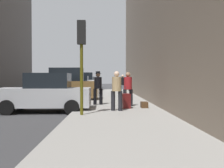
{
  "coord_description": "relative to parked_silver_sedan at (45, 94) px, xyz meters",
  "views": [
    {
      "loc": [
        5.43,
        -12.05,
        1.55
      ],
      "look_at": [
        5.83,
        4.04,
        1.19
      ],
      "focal_mm": 40.0,
      "sensor_mm": 36.0,
      "label": 1
    }
  ],
  "objects": [
    {
      "name": "pedestrian_in_tan_coat",
      "position": [
        3.25,
        -0.75,
        0.26
      ],
      "size": [
        0.53,
        0.49,
        1.71
      ],
      "color": "black",
      "rests_on": "sidewalk"
    },
    {
      "name": "parked_white_van",
      "position": [
        -0.0,
        18.5,
        0.18
      ],
      "size": [
        4.63,
        2.12,
        2.25
      ],
      "color": "silver",
      "rests_on": "ground_plane"
    },
    {
      "name": "rolling_suitcase",
      "position": [
        3.72,
        0.17,
        -0.36
      ],
      "size": [
        0.44,
        0.61,
        1.04
      ],
      "color": "#591414",
      "rests_on": "sidewalk"
    },
    {
      "name": "fire_hydrant",
      "position": [
        1.8,
        7.06,
        -0.35
      ],
      "size": [
        0.42,
        0.22,
        0.7
      ],
      "color": "red",
      "rests_on": "sidewalk"
    },
    {
      "name": "pedestrian_in_red_jacket",
      "position": [
        3.89,
        0.97,
        0.26
      ],
      "size": [
        0.53,
        0.47,
        1.71
      ],
      "color": "black",
      "rests_on": "sidewalk"
    },
    {
      "name": "sidewalk",
      "position": [
        3.35,
        0.54,
        -0.77
      ],
      "size": [
        4.0,
        40.0,
        0.15
      ],
      "primitive_type": "cube",
      "color": "gray",
      "rests_on": "ground_plane"
    },
    {
      "name": "pedestrian_with_fedora",
      "position": [
        2.36,
        1.78,
        0.29
      ],
      "size": [
        0.53,
        0.47,
        1.78
      ],
      "color": "black",
      "rests_on": "sidewalk"
    },
    {
      "name": "pedestrian_in_jeans",
      "position": [
        4.16,
        8.89,
        0.26
      ],
      "size": [
        0.51,
        0.42,
        1.71
      ],
      "color": "#728CB2",
      "rests_on": "sidewalk"
    },
    {
      "name": "duffel_bag",
      "position": [
        4.61,
        0.29,
        -0.56
      ],
      "size": [
        0.32,
        0.44,
        0.28
      ],
      "color": "#472D19",
      "rests_on": "sidewalk"
    },
    {
      "name": "parked_bronze_suv",
      "position": [
        -0.0,
        5.39,
        0.18
      ],
      "size": [
        4.66,
        2.17,
        2.25
      ],
      "color": "brown",
      "rests_on": "ground_plane"
    },
    {
      "name": "parked_gray_coupe",
      "position": [
        -0.0,
        24.17,
        0.0
      ],
      "size": [
        4.27,
        2.19,
        1.79
      ],
      "color": "slate",
      "rests_on": "ground_plane"
    },
    {
      "name": "traffic_light",
      "position": [
        1.85,
        -1.94,
        1.91
      ],
      "size": [
        0.32,
        0.32,
        3.6
      ],
      "color": "#514C0F",
      "rests_on": "sidewalk"
    },
    {
      "name": "parked_blue_sedan",
      "position": [
        0.0,
        11.96,
        0.0
      ],
      "size": [
        4.21,
        2.08,
        1.79
      ],
      "color": "navy",
      "rests_on": "ground_plane"
    },
    {
      "name": "parked_silver_sedan",
      "position": [
        0.0,
        0.0,
        0.0
      ],
      "size": [
        4.23,
        2.11,
        1.79
      ],
      "color": "#B7BABF",
      "rests_on": "ground_plane"
    },
    {
      "name": "parked_dark_green_sedan",
      "position": [
        -0.0,
        30.42,
        0.0
      ],
      "size": [
        4.23,
        2.12,
        1.79
      ],
      "color": "#193828",
      "rests_on": "ground_plane"
    }
  ]
}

